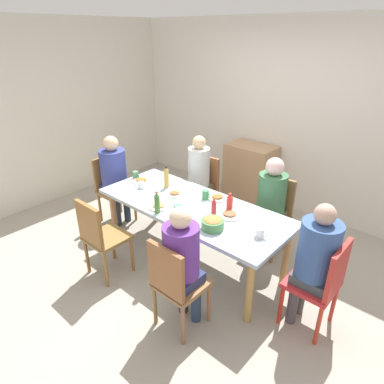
{
  "coord_description": "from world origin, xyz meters",
  "views": [
    {
      "loc": [
        2.09,
        -2.36,
        2.4
      ],
      "look_at": [
        0.0,
        0.0,
        0.88
      ],
      "focal_mm": 31.32,
      "sensor_mm": 36.0,
      "label": 1
    }
  ],
  "objects_px": {
    "person_0": "(182,258)",
    "plate_1": "(217,197)",
    "plate_2": "(142,180)",
    "person_3": "(198,173)",
    "bottle_2": "(166,177)",
    "chair_2": "(273,211)",
    "cup_3": "(136,175)",
    "cup_4": "(178,210)",
    "chair_1": "(100,235)",
    "person_4": "(114,172)",
    "person_5": "(316,256)",
    "chair_3": "(202,185)",
    "plate_4": "(230,214)",
    "cup_2": "(206,194)",
    "side_cabinet": "(249,174)",
    "person_2": "(271,198)",
    "bottle_3": "(214,207)",
    "bottle_0": "(157,203)",
    "plate_0": "(175,194)",
    "plate_3": "(158,206)",
    "chair_5": "(322,281)",
    "cup_0": "(141,185)",
    "bottle_1": "(230,202)",
    "chair_0": "(175,282)",
    "cup_1": "(260,232)",
    "chair_4": "(112,185)"
  },
  "relations": [
    {
      "from": "person_0",
      "to": "plate_1",
      "type": "bearing_deg",
      "value": 112.48
    },
    {
      "from": "plate_2",
      "to": "person_3",
      "type": "bearing_deg",
      "value": 63.88
    },
    {
      "from": "plate_2",
      "to": "bottle_2",
      "type": "height_order",
      "value": "bottle_2"
    },
    {
      "from": "chair_2",
      "to": "cup_3",
      "type": "relative_size",
      "value": 8.41
    },
    {
      "from": "chair_2",
      "to": "cup_4",
      "type": "height_order",
      "value": "chair_2"
    },
    {
      "from": "chair_1",
      "to": "person_4",
      "type": "bearing_deg",
      "value": 135.29
    },
    {
      "from": "chair_2",
      "to": "bottle_2",
      "type": "relative_size",
      "value": 3.47
    },
    {
      "from": "person_5",
      "to": "cup_3",
      "type": "relative_size",
      "value": 11.29
    },
    {
      "from": "chair_3",
      "to": "plate_2",
      "type": "xyz_separation_m",
      "value": [
        -0.33,
        -0.77,
        0.23
      ]
    },
    {
      "from": "person_3",
      "to": "person_5",
      "type": "relative_size",
      "value": 1.01
    },
    {
      "from": "plate_4",
      "to": "cup_2",
      "type": "bearing_deg",
      "value": 162.51
    },
    {
      "from": "plate_4",
      "to": "side_cabinet",
      "type": "distance_m",
      "value": 1.83
    },
    {
      "from": "person_2",
      "to": "cup_4",
      "type": "height_order",
      "value": "person_2"
    },
    {
      "from": "bottle_3",
      "to": "cup_2",
      "type": "bearing_deg",
      "value": 141.84
    },
    {
      "from": "plate_4",
      "to": "bottle_0",
      "type": "height_order",
      "value": "bottle_0"
    },
    {
      "from": "chair_1",
      "to": "cup_3",
      "type": "bearing_deg",
      "value": 117.76
    },
    {
      "from": "plate_0",
      "to": "plate_4",
      "type": "xyz_separation_m",
      "value": [
        0.74,
        0.03,
        0.0
      ]
    },
    {
      "from": "person_0",
      "to": "cup_3",
      "type": "height_order",
      "value": "person_0"
    },
    {
      "from": "plate_3",
      "to": "cup_2",
      "type": "distance_m",
      "value": 0.54
    },
    {
      "from": "person_0",
      "to": "chair_5",
      "type": "height_order",
      "value": "person_0"
    },
    {
      "from": "plate_3",
      "to": "cup_2",
      "type": "xyz_separation_m",
      "value": [
        0.24,
        0.49,
        0.04
      ]
    },
    {
      "from": "person_4",
      "to": "cup_0",
      "type": "height_order",
      "value": "person_4"
    },
    {
      "from": "chair_5",
      "to": "side_cabinet",
      "type": "bearing_deg",
      "value": 136.58
    },
    {
      "from": "bottle_1",
      "to": "plate_2",
      "type": "bearing_deg",
      "value": -174.38
    },
    {
      "from": "plate_3",
      "to": "bottle_1",
      "type": "relative_size",
      "value": 1.15
    },
    {
      "from": "person_3",
      "to": "person_5",
      "type": "height_order",
      "value": "person_3"
    },
    {
      "from": "cup_2",
      "to": "bottle_0",
      "type": "height_order",
      "value": "bottle_0"
    },
    {
      "from": "cup_2",
      "to": "bottle_2",
      "type": "bearing_deg",
      "value": -172.42
    },
    {
      "from": "plate_0",
      "to": "cup_4",
      "type": "relative_size",
      "value": 1.65
    },
    {
      "from": "chair_0",
      "to": "bottle_0",
      "type": "relative_size",
      "value": 3.81
    },
    {
      "from": "cup_4",
      "to": "plate_0",
      "type": "bearing_deg",
      "value": 138.8
    },
    {
      "from": "chair_0",
      "to": "bottle_2",
      "type": "height_order",
      "value": "bottle_2"
    },
    {
      "from": "chair_3",
      "to": "plate_2",
      "type": "distance_m",
      "value": 0.87
    },
    {
      "from": "person_3",
      "to": "person_4",
      "type": "distance_m",
      "value": 1.1
    },
    {
      "from": "chair_2",
      "to": "cup_4",
      "type": "relative_size",
      "value": 7.42
    },
    {
      "from": "plate_4",
      "to": "chair_3",
      "type": "bearing_deg",
      "value": 142.67
    },
    {
      "from": "chair_3",
      "to": "cup_1",
      "type": "relative_size",
      "value": 7.43
    },
    {
      "from": "cup_1",
      "to": "bottle_3",
      "type": "xyz_separation_m",
      "value": [
        -0.55,
        0.03,
        0.05
      ]
    },
    {
      "from": "plate_2",
      "to": "cup_2",
      "type": "distance_m",
      "value": 0.9
    },
    {
      "from": "person_0",
      "to": "bottle_3",
      "type": "relative_size",
      "value": 6.09
    },
    {
      "from": "cup_1",
      "to": "cup_2",
      "type": "distance_m",
      "value": 0.89
    },
    {
      "from": "person_2",
      "to": "cup_3",
      "type": "bearing_deg",
      "value": -156.59
    },
    {
      "from": "person_2",
      "to": "cup_1",
      "type": "xyz_separation_m",
      "value": [
        0.33,
        -0.78,
        0.06
      ]
    },
    {
      "from": "chair_2",
      "to": "cup_2",
      "type": "distance_m",
      "value": 0.84
    },
    {
      "from": "bottle_3",
      "to": "person_0",
      "type": "bearing_deg",
      "value": -72.31
    },
    {
      "from": "chair_0",
      "to": "chair_4",
      "type": "xyz_separation_m",
      "value": [
        -1.99,
        0.82,
        0.0
      ]
    },
    {
      "from": "person_5",
      "to": "cup_3",
      "type": "xyz_separation_m",
      "value": [
        -2.36,
        0.06,
        0.04
      ]
    },
    {
      "from": "chair_4",
      "to": "bottle_0",
      "type": "bearing_deg",
      "value": -15.55
    },
    {
      "from": "chair_3",
      "to": "cup_4",
      "type": "relative_size",
      "value": 7.42
    },
    {
      "from": "chair_3",
      "to": "person_3",
      "type": "distance_m",
      "value": 0.22
    }
  ]
}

